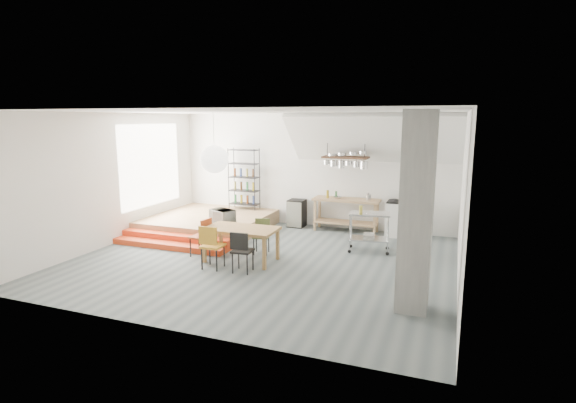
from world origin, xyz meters
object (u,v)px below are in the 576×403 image
at_px(stove, 398,218).
at_px(mini_fridge, 297,213).
at_px(dining_table, 241,231).
at_px(rolling_cart, 369,227).

height_order(stove, mini_fridge, stove).
relative_size(dining_table, rolling_cart, 1.57).
height_order(stove, rolling_cart, stove).
height_order(dining_table, rolling_cart, rolling_cart).
xyz_separation_m(stove, mini_fridge, (-2.85, 0.04, -0.09)).
xyz_separation_m(stove, rolling_cart, (-0.46, -1.68, 0.11)).
xyz_separation_m(stove, dining_table, (-2.92, -3.36, 0.18)).
relative_size(stove, mini_fridge, 1.50).
xyz_separation_m(rolling_cart, mini_fridge, (-2.39, 1.72, -0.20)).
height_order(stove, dining_table, stove).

